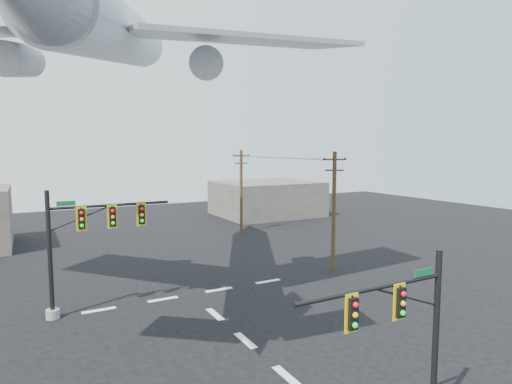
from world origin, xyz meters
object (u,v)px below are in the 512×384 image
signal_mast_near (411,339)px  airliner (114,33)px  signal_mast_far (83,244)px  utility_pole_a (334,209)px  utility_pole_b (241,190)px

signal_mast_near → airliner: (-6.07, 17.99, 13.44)m
signal_mast_far → utility_pole_a: size_ratio=0.78×
utility_pole_b → airliner: bearing=-123.8°
signal_mast_far → utility_pole_b: 25.86m
signal_mast_far → signal_mast_near: bearing=-63.6°
signal_mast_far → utility_pole_a: utility_pole_a is taller
signal_mast_near → utility_pole_b: 36.03m
signal_mast_near → airliner: size_ratio=0.20×
utility_pole_a → utility_pole_b: bearing=110.2°
signal_mast_far → utility_pole_a: (18.92, 0.13, 0.79)m
signal_mast_near → utility_pole_a: 20.17m
airliner → signal_mast_far: bearing=134.2°
signal_mast_near → utility_pole_b: utility_pole_b is taller
utility_pole_a → utility_pole_b: 17.19m
utility_pole_a → airliner: (-16.54, 0.82, 11.82)m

